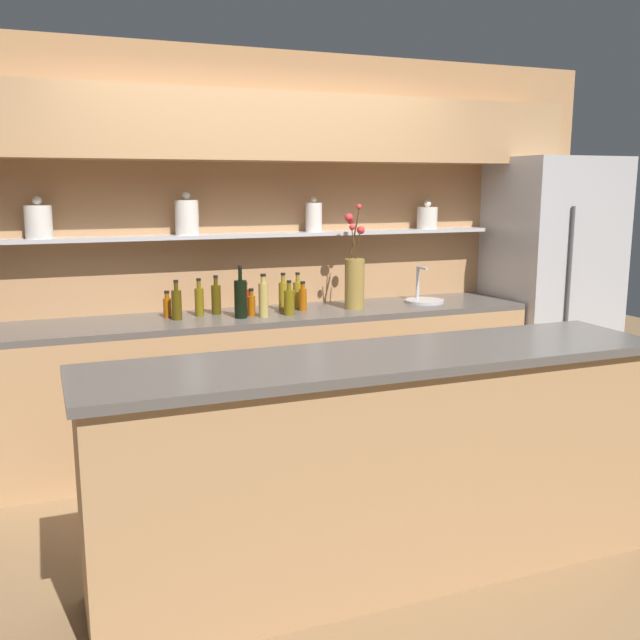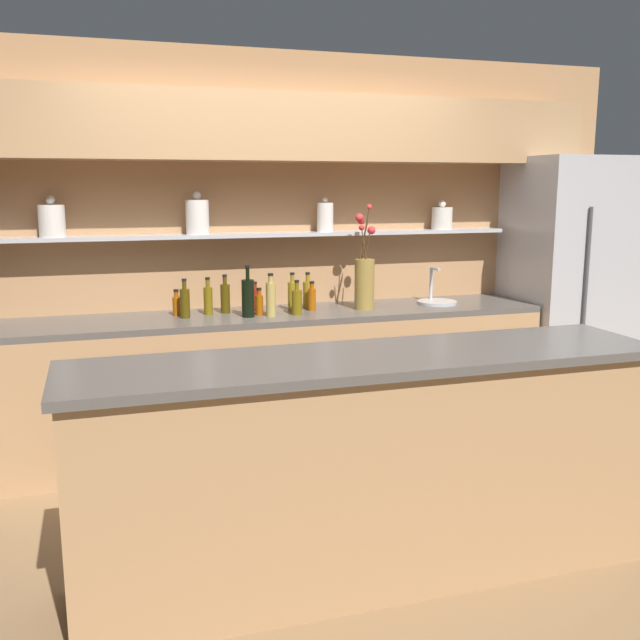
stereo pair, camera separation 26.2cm
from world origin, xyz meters
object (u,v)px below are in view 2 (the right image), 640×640
at_px(bottle_oil_6, 225,298).
at_px(flower_vase, 364,279).
at_px(bottle_sauce_4, 312,298).
at_px(bottle_sauce_7, 177,305).
at_px(bottle_oil_9, 292,295).
at_px(refrigerator, 569,292).
at_px(bottle_sauce_10, 259,304).
at_px(bottle_oil_11, 185,302).
at_px(bottle_oil_1, 297,301).
at_px(bottle_wine_0, 248,297).
at_px(bottle_spirit_2, 271,298).
at_px(bottle_oil_8, 208,300).
at_px(sink_fixture, 437,300).
at_px(bottle_oil_5, 308,294).
at_px(bottle_sauce_3, 255,299).

bearing_deg(bottle_oil_6, flower_vase, -8.21).
bearing_deg(flower_vase, bottle_sauce_4, 171.85).
distance_m(bottle_sauce_7, bottle_oil_9, 0.75).
xyz_separation_m(refrigerator, bottle_sauce_10, (-2.32, -0.01, 0.03)).
height_order(refrigerator, bottle_sauce_4, refrigerator).
distance_m(refrigerator, bottle_oil_11, 2.78).
height_order(refrigerator, bottle_oil_6, refrigerator).
distance_m(refrigerator, bottle_oil_9, 2.08).
xyz_separation_m(flower_vase, bottle_sauce_10, (-0.72, -0.01, -0.13)).
height_order(flower_vase, bottle_sauce_7, flower_vase).
height_order(bottle_oil_1, bottle_oil_9, bottle_oil_9).
distance_m(bottle_wine_0, bottle_sauce_10, 0.10).
distance_m(bottle_spirit_2, bottle_sauce_4, 0.34).
bearing_deg(bottle_sauce_10, flower_vase, 1.02).
bearing_deg(bottle_oil_11, bottle_sauce_7, 113.21).
relative_size(refrigerator, bottle_oil_8, 8.10).
distance_m(bottle_oil_8, bottle_sauce_10, 0.33).
distance_m(bottle_wine_0, bottle_spirit_2, 0.14).
xyz_separation_m(bottle_wine_0, bottle_oil_11, (-0.38, 0.08, -0.02)).
xyz_separation_m(sink_fixture, bottle_oil_5, (-0.90, 0.11, 0.07)).
bearing_deg(flower_vase, sink_fixture, 5.12).
xyz_separation_m(bottle_oil_8, bottle_oil_11, (-0.16, -0.08, 0.00)).
bearing_deg(bottle_spirit_2, bottle_sauce_10, 131.97).
distance_m(flower_vase, bottle_sauce_4, 0.37).
bearing_deg(bottle_sauce_3, bottle_oil_9, -18.20).
xyz_separation_m(bottle_oil_8, bottle_sauce_10, (0.30, -0.12, -0.02)).
relative_size(bottle_sauce_7, bottle_oil_8, 0.70).
distance_m(bottle_sauce_3, bottle_sauce_4, 0.37).
xyz_separation_m(bottle_sauce_7, bottle_oil_11, (0.04, -0.10, 0.03)).
xyz_separation_m(bottle_sauce_3, bottle_oil_5, (0.36, -0.00, 0.02)).
xyz_separation_m(sink_fixture, bottle_oil_11, (-1.73, -0.02, 0.07)).
bearing_deg(bottle_oil_11, bottle_oil_6, 20.29).
distance_m(bottle_sauce_4, bottle_oil_5, 0.11).
height_order(flower_vase, bottle_spirit_2, flower_vase).
bearing_deg(sink_fixture, bottle_oil_8, 177.91).
distance_m(bottle_oil_1, bottle_oil_9, 0.16).
relative_size(bottle_spirit_2, bottle_oil_11, 1.11).
xyz_separation_m(bottle_sauce_3, bottle_sauce_4, (0.36, -0.11, 0.00)).
bearing_deg(bottle_sauce_3, bottle_oil_8, -169.75).
height_order(sink_fixture, bottle_oil_1, sink_fixture).
bearing_deg(bottle_oil_8, bottle_wine_0, -35.28).
bearing_deg(sink_fixture, bottle_wine_0, -175.72).
bearing_deg(sink_fixture, bottle_spirit_2, -173.92).
height_order(bottle_sauce_4, bottle_oil_9, bottle_oil_9).
relative_size(bottle_spirit_2, bottle_sauce_10, 1.56).
relative_size(flower_vase, bottle_wine_0, 2.11).
distance_m(bottle_oil_1, bottle_oil_5, 0.27).
bearing_deg(bottle_sauce_10, bottle_oil_9, 22.20).
relative_size(bottle_spirit_2, bottle_oil_5, 1.14).
bearing_deg(bottle_wine_0, bottle_sauce_7, 156.98).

